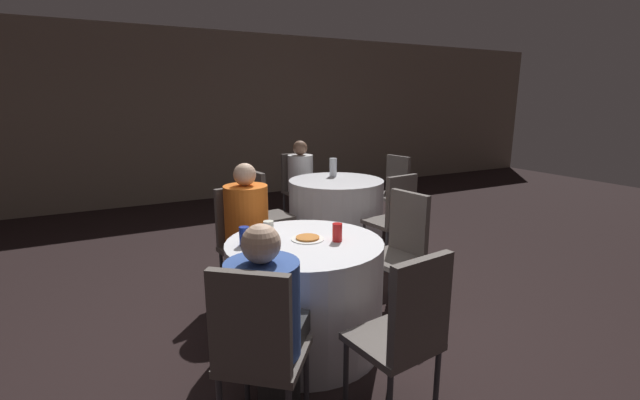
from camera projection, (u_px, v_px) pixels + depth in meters
ground_plane at (325, 334)px, 3.14m from camera, size 16.00×16.00×0.00m
wall_back at (185, 117)px, 7.04m from camera, size 16.00×0.06×2.80m
table_near at (305, 294)px, 2.94m from camera, size 1.06×1.06×0.76m
table_far at (336, 211)px, 5.13m from camera, size 1.12×1.12×0.76m
chair_near_southwest at (257, 344)px, 1.99m from camera, size 0.56×0.56×0.96m
chair_near_east at (401, 241)px, 3.45m from camera, size 0.46×0.46×0.96m
chair_near_north at (242, 234)px, 3.64m from camera, size 0.46×0.46×0.96m
chair_near_south at (407, 327)px, 2.13m from camera, size 0.45×0.45×0.96m
chair_far_south at (395, 213)px, 4.31m from camera, size 0.45×0.45×0.96m
chair_far_west at (263, 207)px, 4.54m from camera, size 0.45×0.45×0.96m
chair_far_north at (297, 182)px, 5.90m from camera, size 0.43×0.43×0.96m
chair_far_east at (393, 186)px, 5.66m from camera, size 0.46×0.46×0.96m
person_orange_shirt at (251, 234)px, 3.50m from camera, size 0.39×0.52×1.19m
person_blue_shirt at (268, 324)px, 2.15m from camera, size 0.48×0.50×1.12m
person_white_shirt at (303, 183)px, 5.76m from camera, size 0.35×0.51×1.15m
pizza_plate_near at (308, 238)px, 2.90m from camera, size 0.23×0.23×0.02m
soda_can_red at (337, 232)px, 2.85m from camera, size 0.07×0.07×0.12m
soda_can_blue at (244, 236)px, 2.77m from camera, size 0.07×0.07×0.12m
cup_near at (268, 228)px, 3.00m from camera, size 0.07×0.07×0.09m
bottle_far at (333, 167)px, 5.27m from camera, size 0.09×0.09×0.22m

